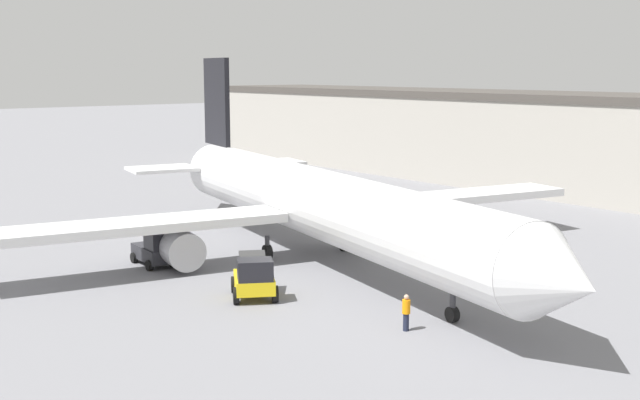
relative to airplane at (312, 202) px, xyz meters
The scene contains 6 objects.
ground_plane 3.53m from the airplane, 11.24° to the right, with size 400.00×400.00×0.00m, color slate.
terminal_building 36.47m from the airplane, 106.85° to the left, with size 89.51×12.67×8.97m.
airplane is the anchor object (origin of this frame).
ground_crew_worker 14.34m from the airplane, 21.42° to the right, with size 0.35×0.35×1.60m.
baggage_tug 9.46m from the airplane, 116.01° to the right, with size 3.29×1.89×2.22m.
belt_loader_truck 9.31m from the airplane, 56.30° to the right, with size 3.56×3.29×2.10m.
Camera 1 is at (35.71, -28.43, 11.08)m, focal length 45.00 mm.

